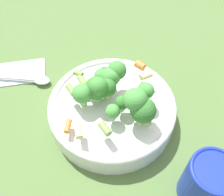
# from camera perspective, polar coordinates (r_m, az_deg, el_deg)

# --- Properties ---
(ground_plane) EXTENTS (3.00, 3.00, 0.00)m
(ground_plane) POSITION_cam_1_polar(r_m,az_deg,el_deg) (0.56, -0.00, -4.16)
(ground_plane) COLOR #4C6B38
(bowl) EXTENTS (0.26, 0.26, 0.05)m
(bowl) POSITION_cam_1_polar(r_m,az_deg,el_deg) (0.54, -0.00, -2.49)
(bowl) COLOR silver
(bowl) RESTS_ON ground_plane
(pasta_salad) EXTENTS (0.19, 0.16, 0.08)m
(pasta_salad) POSITION_cam_1_polar(r_m,az_deg,el_deg) (0.48, 0.51, 1.62)
(pasta_salad) COLOR #8CB766
(pasta_salad) RESTS_ON bowl
(cup) EXTENTS (0.08, 0.08, 0.10)m
(cup) POSITION_cam_1_polar(r_m,az_deg,el_deg) (0.47, 19.94, -16.74)
(cup) COLOR #192DAD
(cup) RESTS_ON ground_plane
(napkin) EXTENTS (0.13, 0.09, 0.01)m
(napkin) POSITION_cam_1_polar(r_m,az_deg,el_deg) (0.67, -19.43, 5.33)
(napkin) COLOR #B2BCC6
(napkin) RESTS_ON ground_plane
(spoon) EXTENTS (0.16, 0.08, 0.01)m
(spoon) POSITION_cam_1_polar(r_m,az_deg,el_deg) (0.64, -17.91, 3.89)
(spoon) COLOR silver
(spoon) RESTS_ON napkin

